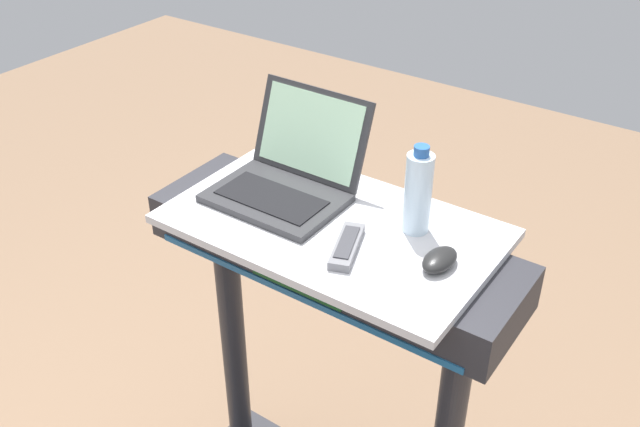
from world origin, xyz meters
TOP-DOWN VIEW (x-y plane):
  - desk_board at (0.00, 0.70)m, footprint 0.74×0.44m
  - laptop at (-0.16, 0.74)m, footprint 0.31×0.30m
  - computer_mouse at (0.27, 0.69)m, footprint 0.07×0.10m
  - water_bottle at (0.17, 0.78)m, footprint 0.06×0.06m
  - tv_remote at (0.09, 0.63)m, footprint 0.10×0.17m

SIDE VIEW (x-z plane):
  - desk_board at x=0.00m, z-range 1.08..1.10m
  - tv_remote at x=0.09m, z-range 1.10..1.12m
  - computer_mouse at x=0.27m, z-range 1.10..1.13m
  - laptop at x=-0.16m, z-range 1.03..1.26m
  - water_bottle at x=0.17m, z-range 1.09..1.30m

